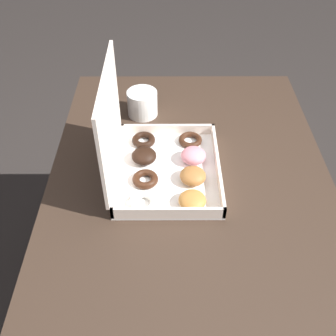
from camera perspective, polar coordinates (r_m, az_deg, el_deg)
name	(u,v)px	position (r m, az deg, el deg)	size (l,w,h in m)	color
ground_plane	(183,311)	(1.68, 2.18, -20.00)	(8.00, 8.00, 0.00)	#2D2826
dining_table	(189,207)	(1.15, 3.01, -5.62)	(1.07, 0.77, 0.75)	#38281E
donut_box	(155,157)	(1.04, -1.86, 1.57)	(0.34, 0.29, 0.30)	white
coffee_mug	(142,103)	(1.27, -3.74, 9.42)	(0.10, 0.10, 0.08)	white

